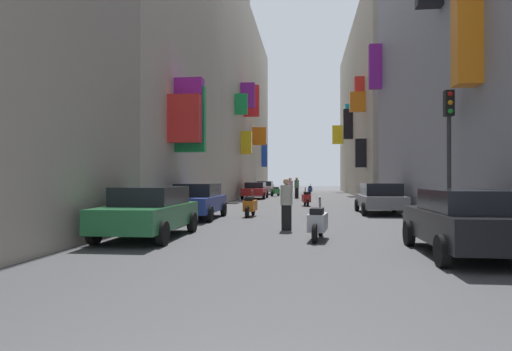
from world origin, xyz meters
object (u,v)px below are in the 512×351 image
at_px(parked_car_black, 465,221).
at_px(scooter_blue, 310,190).
at_px(parked_car_blue, 197,200).
at_px(pedestrian_near_right, 286,204).
at_px(scooter_orange, 250,206).
at_px(traffic_light_near_corner, 449,136).
at_px(parked_car_grey, 380,198).
at_px(scooter_green, 275,191).
at_px(parked_car_green, 149,211).
at_px(scooter_silver, 318,222).
at_px(pedestrian_near_left, 290,190).
at_px(scooter_red, 306,198).
at_px(parked_car_silver, 265,187).
at_px(pedestrian_crossing, 297,188).
at_px(parked_car_red, 255,190).

distance_m(parked_car_black, scooter_blue, 38.77).
relative_size(parked_car_blue, pedestrian_near_right, 2.56).
bearing_deg(scooter_orange, traffic_light_near_corner, -39.96).
xyz_separation_m(parked_car_grey, scooter_green, (-6.35, 20.28, -0.28)).
relative_size(parked_car_green, traffic_light_near_corner, 0.99).
relative_size(scooter_green, scooter_silver, 0.99).
relative_size(parked_car_blue, pedestrian_near_left, 2.43).
relative_size(parked_car_blue, scooter_silver, 2.21).
height_order(parked_car_grey, scooter_green, parked_car_grey).
relative_size(parked_car_black, scooter_red, 2.15).
distance_m(scooter_orange, pedestrian_near_left, 12.12).
bearing_deg(pedestrian_near_right, parked_car_silver, 96.59).
height_order(scooter_green, traffic_light_near_corner, traffic_light_near_corner).
height_order(parked_car_blue, scooter_green, parked_car_blue).
xyz_separation_m(scooter_orange, scooter_blue, (2.76, 29.37, 0.00)).
xyz_separation_m(scooter_green, pedestrian_crossing, (2.09, -4.15, 0.42)).
height_order(parked_car_red, parked_car_grey, parked_car_grey).
relative_size(scooter_red, scooter_orange, 1.01).
bearing_deg(pedestrian_near_left, traffic_light_near_corner, -73.19).
bearing_deg(scooter_green, scooter_orange, -88.67).
relative_size(parked_car_green, scooter_green, 2.23).
bearing_deg(traffic_light_near_corner, parked_car_blue, 153.79).
relative_size(parked_car_black, pedestrian_near_right, 2.48).
height_order(parked_car_red, pedestrian_crossing, pedestrian_crossing).
height_order(parked_car_silver, scooter_green, parked_car_silver).
bearing_deg(pedestrian_crossing, pedestrian_near_left, -92.78).
height_order(scooter_orange, pedestrian_near_right, pedestrian_near_right).
bearing_deg(scooter_silver, pedestrian_near_right, 113.83).
xyz_separation_m(parked_car_blue, scooter_green, (1.48, 23.78, -0.29)).
bearing_deg(scooter_orange, parked_car_red, 95.96).
xyz_separation_m(parked_car_silver, pedestrian_crossing, (3.55, -9.43, 0.15)).
distance_m(parked_car_blue, pedestrian_near_right, 5.28).
xyz_separation_m(scooter_green, traffic_light_near_corner, (7.08, -28.00, 2.40)).
height_order(scooter_silver, pedestrian_crossing, pedestrian_crossing).
height_order(parked_car_green, traffic_light_near_corner, traffic_light_near_corner).
bearing_deg(parked_car_red, parked_car_green, -90.15).
height_order(scooter_orange, pedestrian_crossing, pedestrian_crossing).
xyz_separation_m(parked_car_black, pedestrian_crossing, (-4.16, 27.64, 0.14)).
bearing_deg(scooter_blue, parked_car_green, -97.21).
bearing_deg(scooter_green, parked_car_silver, 105.53).
xyz_separation_m(parked_car_green, pedestrian_near_right, (3.67, 2.27, 0.07)).
relative_size(scooter_orange, pedestrian_near_right, 1.15).
bearing_deg(scooter_red, scooter_blue, 89.02).
relative_size(pedestrian_crossing, traffic_light_near_corner, 0.42).
xyz_separation_m(parked_car_blue, parked_car_silver, (0.01, 29.06, -0.02)).
xyz_separation_m(scooter_silver, traffic_light_near_corner, (3.84, 1.56, 2.40)).
height_order(parked_car_grey, pedestrian_near_left, pedestrian_near_left).
relative_size(parked_car_silver, scooter_green, 2.38).
relative_size(scooter_green, scooter_blue, 0.96).
bearing_deg(parked_car_black, parked_car_blue, 133.98).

